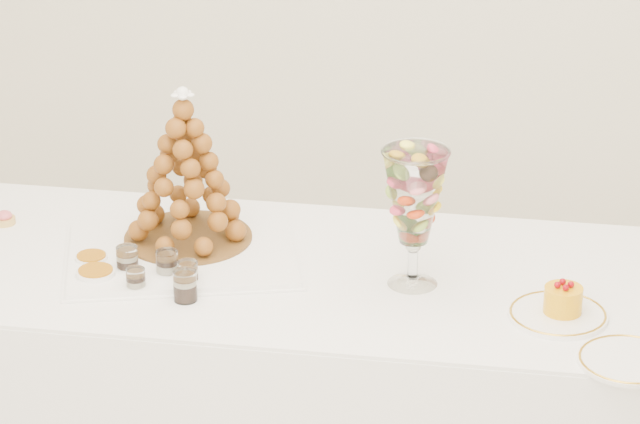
# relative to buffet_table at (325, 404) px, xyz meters

# --- Properties ---
(buffet_table) EXTENTS (1.99, 0.89, 0.74)m
(buffet_table) POSITION_rel_buffet_table_xyz_m (0.00, 0.00, 0.00)
(buffet_table) COLOR white
(buffet_table) RESTS_ON ground
(lace_tray) EXTENTS (0.66, 0.57, 0.02)m
(lace_tray) POSITION_rel_buffet_table_xyz_m (-0.36, -0.00, 0.38)
(lace_tray) COLOR white
(lace_tray) RESTS_ON buffet_table
(macaron_vase) EXTENTS (0.15, 0.15, 0.34)m
(macaron_vase) POSITION_rel_buffet_table_xyz_m (0.21, -0.02, 0.59)
(macaron_vase) COLOR white
(macaron_vase) RESTS_ON buffet_table
(cake_plate) EXTENTS (0.23, 0.23, 0.01)m
(cake_plate) POSITION_rel_buffet_table_xyz_m (0.57, -0.11, 0.38)
(cake_plate) COLOR white
(cake_plate) RESTS_ON buffet_table
(spare_plate) EXTENTS (0.22, 0.22, 0.01)m
(spare_plate) POSITION_rel_buffet_table_xyz_m (0.73, -0.28, 0.38)
(spare_plate) COLOR white
(spare_plate) RESTS_ON buffet_table
(pink_tart) EXTENTS (0.06, 0.06, 0.04)m
(pink_tart) POSITION_rel_buffet_table_xyz_m (-0.87, 0.09, 0.39)
(pink_tart) COLOR tan
(pink_tart) RESTS_ON buffet_table
(verrine_a) EXTENTS (0.07, 0.07, 0.07)m
(verrine_a) POSITION_rel_buffet_table_xyz_m (-0.46, -0.11, 0.41)
(verrine_a) COLOR white
(verrine_a) RESTS_ON buffet_table
(verrine_b) EXTENTS (0.07, 0.07, 0.07)m
(verrine_b) POSITION_rel_buffet_table_xyz_m (-0.36, -0.12, 0.41)
(verrine_b) COLOR white
(verrine_b) RESTS_ON buffet_table
(verrine_c) EXTENTS (0.05, 0.05, 0.06)m
(verrine_c) POSITION_rel_buffet_table_xyz_m (-0.30, -0.15, 0.40)
(verrine_c) COLOR white
(verrine_c) RESTS_ON buffet_table
(verrine_d) EXTENTS (0.05, 0.05, 0.06)m
(verrine_d) POSITION_rel_buffet_table_xyz_m (-0.41, -0.20, 0.40)
(verrine_d) COLOR white
(verrine_d) RESTS_ON buffet_table
(verrine_e) EXTENTS (0.07, 0.07, 0.07)m
(verrine_e) POSITION_rel_buffet_table_xyz_m (-0.29, -0.22, 0.41)
(verrine_e) COLOR white
(verrine_e) RESTS_ON buffet_table
(ramekin_back) EXTENTS (0.08, 0.08, 0.02)m
(ramekin_back) POSITION_rel_buffet_table_xyz_m (-0.56, -0.09, 0.38)
(ramekin_back) COLOR white
(ramekin_back) RESTS_ON buffet_table
(ramekin_front) EXTENTS (0.09, 0.09, 0.03)m
(ramekin_front) POSITION_rel_buffet_table_xyz_m (-0.52, -0.17, 0.39)
(ramekin_front) COLOR white
(ramekin_front) RESTS_ON buffet_table
(croquembouche) EXTENTS (0.32, 0.32, 0.40)m
(croquembouche) POSITION_rel_buffet_table_xyz_m (-0.37, 0.07, 0.58)
(croquembouche) COLOR brown
(croquembouche) RESTS_ON lace_tray
(mousse_cake) EXTENTS (0.09, 0.09, 0.08)m
(mousse_cake) POSITION_rel_buffet_table_xyz_m (0.57, -0.10, 0.41)
(mousse_cake) COLOR #EFA20B
(mousse_cake) RESTS_ON cake_plate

